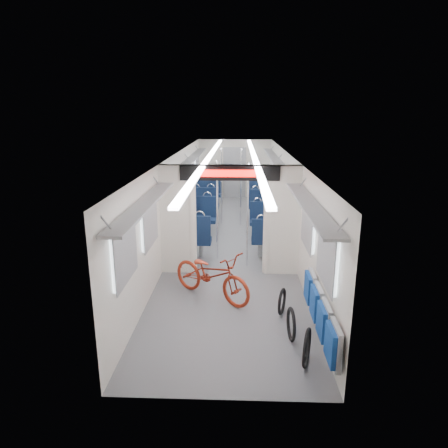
% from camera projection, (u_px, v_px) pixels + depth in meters
% --- Properties ---
extents(carriage, '(12.00, 12.02, 2.31)m').
position_uv_depth(carriage, '(231.00, 188.00, 9.88)').
color(carriage, '#515456').
rests_on(carriage, ground).
extents(bicycle, '(1.76, 1.54, 0.92)m').
position_uv_depth(bicycle, '(212.00, 274.00, 7.28)').
color(bicycle, maroon).
rests_on(bicycle, ground).
extents(flip_bench, '(0.12, 2.11, 0.53)m').
position_uv_depth(flip_bench, '(320.00, 312.00, 5.66)').
color(flip_bench, gray).
rests_on(flip_bench, carriage).
extents(bike_hoop_a, '(0.21, 0.53, 0.54)m').
position_uv_depth(bike_hoop_a, '(307.00, 349.00, 5.35)').
color(bike_hoop_a, black).
rests_on(bike_hoop_a, ground).
extents(bike_hoop_b, '(0.09, 0.52, 0.52)m').
position_uv_depth(bike_hoop_b, '(291.00, 326.00, 5.97)').
color(bike_hoop_b, black).
rests_on(bike_hoop_b, ground).
extents(bike_hoop_c, '(0.20, 0.45, 0.46)m').
position_uv_depth(bike_hoop_c, '(282.00, 303.00, 6.75)').
color(bike_hoop_c, black).
rests_on(bike_hoop_c, ground).
extents(seat_bay_near_left, '(0.96, 2.32, 1.18)m').
position_uv_depth(seat_bay_near_left, '(195.00, 223.00, 10.25)').
color(seat_bay_near_left, '#0B1933').
rests_on(seat_bay_near_left, ground).
extents(seat_bay_near_right, '(0.89, 1.98, 1.07)m').
position_uv_depth(seat_bay_near_right, '(268.00, 226.00, 10.14)').
color(seat_bay_near_right, '#0B1933').
rests_on(seat_bay_near_right, ground).
extents(seat_bay_far_left, '(0.96, 2.30, 1.17)m').
position_uv_depth(seat_bay_far_left, '(206.00, 195.00, 13.72)').
color(seat_bay_far_left, '#0B1933').
rests_on(seat_bay_far_left, ground).
extents(seat_bay_far_right, '(0.91, 2.07, 1.10)m').
position_uv_depth(seat_bay_far_right, '(261.00, 197.00, 13.63)').
color(seat_bay_far_right, '#0B1933').
rests_on(seat_bay_far_right, ground).
extents(stanchion_near_left, '(0.04, 0.04, 2.30)m').
position_uv_depth(stanchion_near_left, '(217.00, 211.00, 9.11)').
color(stanchion_near_left, silver).
rests_on(stanchion_near_left, ground).
extents(stanchion_near_right, '(0.04, 0.04, 2.30)m').
position_uv_depth(stanchion_near_right, '(247.00, 216.00, 8.63)').
color(stanchion_near_right, silver).
rests_on(stanchion_near_right, ground).
extents(stanchion_far_left, '(0.04, 0.04, 2.30)m').
position_uv_depth(stanchion_far_left, '(221.00, 187.00, 12.10)').
color(stanchion_far_left, silver).
rests_on(stanchion_far_left, ground).
extents(stanchion_far_right, '(0.05, 0.05, 2.30)m').
position_uv_depth(stanchion_far_right, '(241.00, 188.00, 11.88)').
color(stanchion_far_right, silver).
rests_on(stanchion_far_right, ground).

